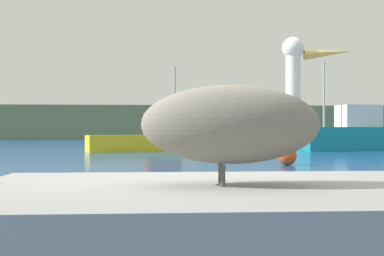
{
  "coord_description": "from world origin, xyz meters",
  "views": [
    {
      "loc": [
        -0.09,
        -4.02,
        1.11
      ],
      "look_at": [
        1.47,
        17.72,
        1.28
      ],
      "focal_mm": 49.29,
      "sensor_mm": 36.0,
      "label": 1
    }
  ],
  "objects_px": {
    "fishing_boat_yellow": "(148,138)",
    "fishing_boat_teal": "(356,135)",
    "mooring_buoy": "(287,156)",
    "pelican": "(232,123)"
  },
  "relations": [
    {
      "from": "mooring_buoy",
      "to": "fishing_boat_yellow",
      "type": "bearing_deg",
      "value": 110.59
    },
    {
      "from": "pelican",
      "to": "fishing_boat_yellow",
      "type": "height_order",
      "value": "fishing_boat_yellow"
    },
    {
      "from": "mooring_buoy",
      "to": "pelican",
      "type": "bearing_deg",
      "value": -105.65
    },
    {
      "from": "pelican",
      "to": "mooring_buoy",
      "type": "xyz_separation_m",
      "value": [
        3.98,
        14.19,
        -0.85
      ]
    },
    {
      "from": "fishing_boat_yellow",
      "to": "fishing_boat_teal",
      "type": "height_order",
      "value": "fishing_boat_teal"
    },
    {
      "from": "fishing_boat_teal",
      "to": "mooring_buoy",
      "type": "xyz_separation_m",
      "value": [
        -7.61,
        -13.33,
        -0.64
      ]
    },
    {
      "from": "pelican",
      "to": "fishing_boat_teal",
      "type": "bearing_deg",
      "value": 70.35
    },
    {
      "from": "fishing_boat_yellow",
      "to": "mooring_buoy",
      "type": "bearing_deg",
      "value": -85.4
    },
    {
      "from": "pelican",
      "to": "mooring_buoy",
      "type": "bearing_deg",
      "value": 77.54
    },
    {
      "from": "fishing_boat_teal",
      "to": "mooring_buoy",
      "type": "height_order",
      "value": "fishing_boat_teal"
    }
  ]
}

